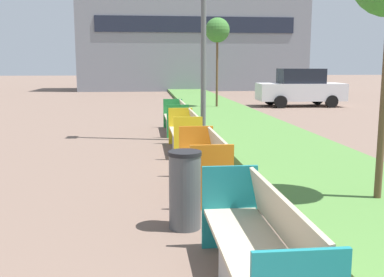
{
  "coord_description": "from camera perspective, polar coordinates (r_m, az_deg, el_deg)",
  "views": [
    {
      "loc": [
        -0.03,
        -0.12,
        2.03
      ],
      "look_at": [
        0.9,
        8.56,
        0.6
      ],
      "focal_mm": 42.0,
      "sensor_mm": 36.0,
      "label": 1
    }
  ],
  "objects": [
    {
      "name": "litter_bin",
      "position": [
        5.64,
        -0.9,
        -6.53
      ],
      "size": [
        0.42,
        0.42,
        0.98
      ],
      "color": "#4C4F51",
      "rests_on": "ground"
    },
    {
      "name": "parked_car_distant",
      "position": [
        23.02,
        13.59,
        6.27
      ],
      "size": [
        4.29,
        2.0,
        1.86
      ],
      "rotation": [
        0.0,
        0.0,
        -0.05
      ],
      "color": "silver",
      "rests_on": "ground"
    },
    {
      "name": "bench_orange_frame",
      "position": [
        7.29,
        1.67,
        -3.93
      ],
      "size": [
        0.65,
        1.97,
        0.94
      ],
      "color": "#ADA8A0",
      "rests_on": "ground"
    },
    {
      "name": "bench_green_frame",
      "position": [
        13.69,
        -1.99,
        2.33
      ],
      "size": [
        0.65,
        2.2,
        0.94
      ],
      "color": "#ADA8A0",
      "rests_on": "ground"
    },
    {
      "name": "bench_yellow_frame",
      "position": [
        10.68,
        -0.83,
        0.34
      ],
      "size": [
        0.65,
        2.07,
        0.94
      ],
      "color": "#ADA8A0",
      "rests_on": "ground"
    },
    {
      "name": "planter_grass_strip",
      "position": [
        12.7,
        8.71,
        0.4
      ],
      "size": [
        2.8,
        120.0,
        0.18
      ],
      "color": "#4C7A38",
      "rests_on": "ground"
    },
    {
      "name": "sapling_tree_far",
      "position": [
        20.37,
        3.24,
        13.45
      ],
      "size": [
        1.08,
        1.08,
        4.1
      ],
      "color": "brown",
      "rests_on": "ground"
    },
    {
      "name": "bench_teal_frame",
      "position": [
        4.08,
        8.44,
        -14.79
      ],
      "size": [
        0.65,
        2.31,
        0.94
      ],
      "color": "#ADA8A0",
      "rests_on": "ground"
    },
    {
      "name": "building_backdrop",
      "position": [
        37.87,
        0.04,
        13.23
      ],
      "size": [
        18.17,
        5.49,
        9.23
      ],
      "color": "gray",
      "rests_on": "ground"
    }
  ]
}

